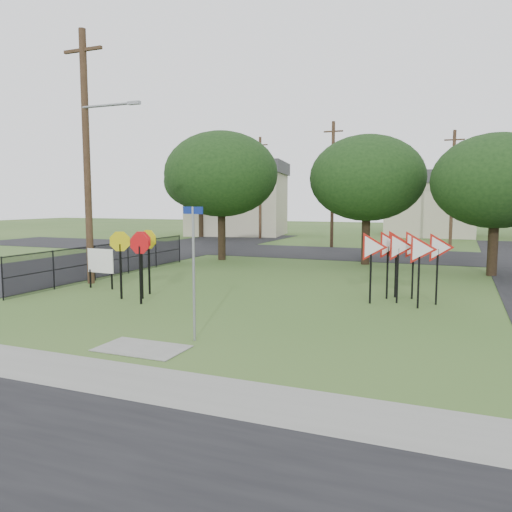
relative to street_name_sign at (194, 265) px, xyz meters
The scene contains 21 objects.
ground 2.40m from the street_name_sign, 119.95° to the left, with size 140.00×140.00×0.00m, color #345720.
sidewalk 3.47m from the street_name_sign, 105.16° to the right, with size 30.00×1.60×0.02m, color gray.
planting_strip 4.51m from the street_name_sign, 100.80° to the right, with size 30.00×0.80×0.02m, color #345720.
street_left 17.18m from the street_name_sign, 138.39° to the left, with size 8.00×50.00×0.02m, color black.
street_far 21.43m from the street_name_sign, 92.08° to the left, with size 60.00×8.00×0.02m, color black.
curb_pad 2.24m from the street_name_sign, 126.23° to the right, with size 2.00×1.20×0.02m, color gray.
street_name_sign is the anchor object (origin of this frame).
stop_sign_cluster 5.78m from the street_name_sign, 138.40° to the left, with size 1.82×1.73×2.34m.
yield_sign_cluster 7.84m from the street_name_sign, 58.37° to the left, with size 3.03×1.71×2.39m.
info_board 8.53m from the street_name_sign, 143.97° to the left, with size 1.23×0.11×1.53m.
utility_pole_main 10.47m from the street_name_sign, 143.91° to the left, with size 3.55×0.33×10.00m.
far_pole_a 25.65m from the street_name_sign, 96.25° to the left, with size 1.40×0.24×9.00m.
far_pole_b 29.91m from the street_name_sign, 79.90° to the left, with size 1.40×0.24×8.50m.
far_pole_c 33.26m from the street_name_sign, 108.97° to the left, with size 1.40×0.24×9.00m.
fence_run 11.35m from the street_name_sign, 137.80° to the left, with size 0.05×11.55×1.50m.
house_left 38.35m from the street_name_sign, 112.69° to the left, with size 10.58×8.88×7.20m.
house_mid 41.49m from the street_name_sign, 85.54° to the left, with size 8.40×8.40×6.20m.
tree_near_left 17.04m from the street_name_sign, 113.82° to the left, with size 6.40×6.40×7.27m.
tree_near_mid 16.61m from the street_name_sign, 85.71° to the left, with size 6.00×6.00×6.80m.
tree_near_right 16.24m from the street_name_sign, 63.26° to the left, with size 5.60×5.60×6.33m.
tree_far_left 35.71m from the street_name_sign, 118.15° to the left, with size 6.80×6.80×7.73m.
Camera 1 is at (6.55, -11.62, 3.32)m, focal length 35.00 mm.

